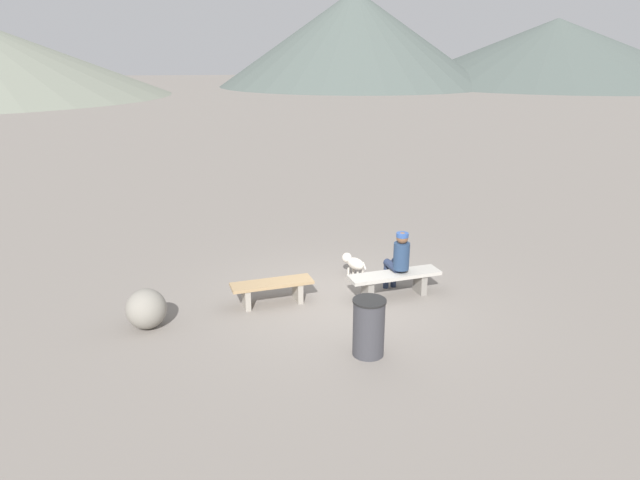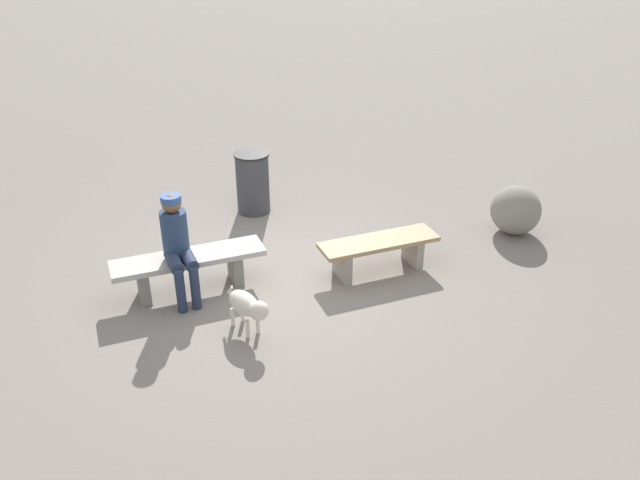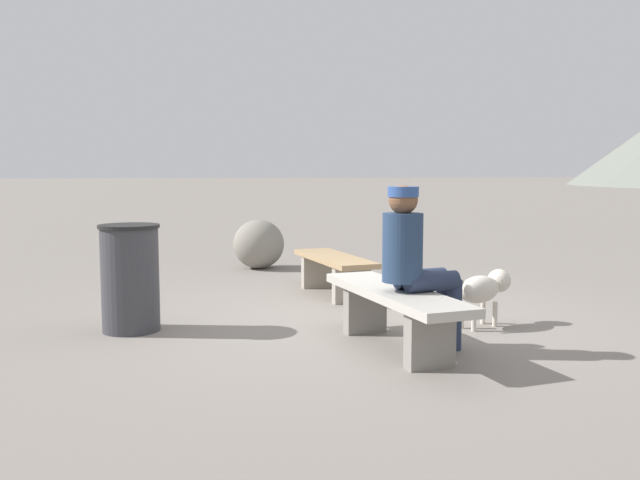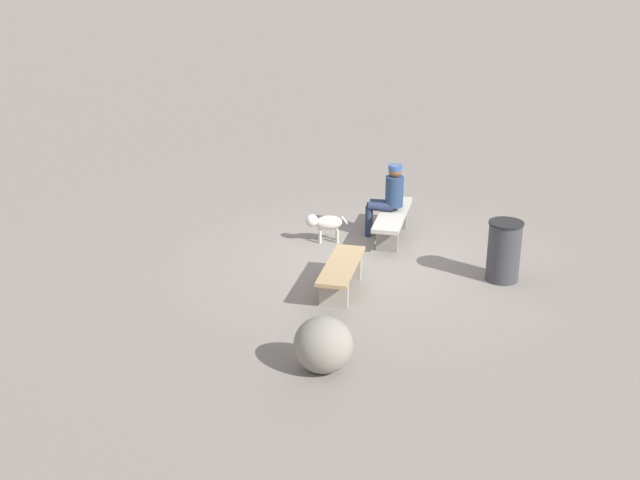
{
  "view_description": "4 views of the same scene",
  "coord_description": "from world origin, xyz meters",
  "px_view_note": "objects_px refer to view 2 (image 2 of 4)",
  "views": [
    {
      "loc": [
        -1.75,
        -9.71,
        4.54
      ],
      "look_at": [
        -0.16,
        1.58,
        0.71
      ],
      "focal_mm": 31.79,
      "sensor_mm": 36.0,
      "label": 1
    },
    {
      "loc": [
        0.82,
        6.89,
        4.21
      ],
      "look_at": [
        -0.44,
        0.5,
        0.75
      ],
      "focal_mm": 36.02,
      "sensor_mm": 36.0,
      "label": 2
    },
    {
      "loc": [
        6.14,
        -1.42,
        1.41
      ],
      "look_at": [
        -0.22,
        -0.29,
        0.73
      ],
      "focal_mm": 38.31,
      "sensor_mm": 36.0,
      "label": 3
    },
    {
      "loc": [
        -11.3,
        -3.98,
        5.0
      ],
      "look_at": [
        -0.92,
        0.55,
        0.61
      ],
      "focal_mm": 45.3,
      "sensor_mm": 36.0,
      "label": 4
    }
  ],
  "objects_px": {
    "boulder": "(516,210)",
    "trash_bin": "(253,183)",
    "bench_right": "(189,265)",
    "seated_person": "(177,241)",
    "dog": "(248,306)",
    "bench_left": "(379,249)"
  },
  "relations": [
    {
      "from": "bench_left",
      "to": "dog",
      "type": "distance_m",
      "value": 2.03
    },
    {
      "from": "seated_person",
      "to": "dog",
      "type": "distance_m",
      "value": 1.2
    },
    {
      "from": "bench_right",
      "to": "trash_bin",
      "type": "distance_m",
      "value": 2.31
    },
    {
      "from": "trash_bin",
      "to": "bench_left",
      "type": "bearing_deg",
      "value": 123.46
    },
    {
      "from": "dog",
      "to": "boulder",
      "type": "distance_m",
      "value": 4.28
    },
    {
      "from": "trash_bin",
      "to": "seated_person",
      "type": "bearing_deg",
      "value": 63.96
    },
    {
      "from": "dog",
      "to": "boulder",
      "type": "height_order",
      "value": "boulder"
    },
    {
      "from": "bench_left",
      "to": "trash_bin",
      "type": "relative_size",
      "value": 1.7
    },
    {
      "from": "bench_right",
      "to": "seated_person",
      "type": "height_order",
      "value": "seated_person"
    },
    {
      "from": "seated_person",
      "to": "boulder",
      "type": "height_order",
      "value": "seated_person"
    },
    {
      "from": "bench_left",
      "to": "trash_bin",
      "type": "distance_m",
      "value": 2.5
    },
    {
      "from": "bench_left",
      "to": "seated_person",
      "type": "relative_size",
      "value": 1.23
    },
    {
      "from": "bench_right",
      "to": "seated_person",
      "type": "xyz_separation_m",
      "value": [
        0.1,
        0.12,
        0.4
      ]
    },
    {
      "from": "bench_right",
      "to": "dog",
      "type": "height_order",
      "value": "dog"
    },
    {
      "from": "bench_right",
      "to": "trash_bin",
      "type": "height_order",
      "value": "trash_bin"
    },
    {
      "from": "bench_right",
      "to": "seated_person",
      "type": "bearing_deg",
      "value": 39.83
    },
    {
      "from": "seated_person",
      "to": "trash_bin",
      "type": "height_order",
      "value": "seated_person"
    },
    {
      "from": "bench_left",
      "to": "dog",
      "type": "height_order",
      "value": "dog"
    },
    {
      "from": "boulder",
      "to": "trash_bin",
      "type": "bearing_deg",
      "value": -21.74
    },
    {
      "from": "bench_left",
      "to": "trash_bin",
      "type": "bearing_deg",
      "value": -66.96
    },
    {
      "from": "bench_left",
      "to": "bench_right",
      "type": "bearing_deg",
      "value": -10.1
    },
    {
      "from": "bench_right",
      "to": "boulder",
      "type": "xyz_separation_m",
      "value": [
        -4.54,
        -0.67,
        -0.0
      ]
    }
  ]
}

